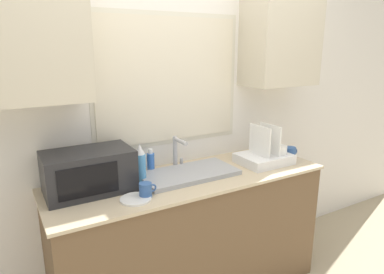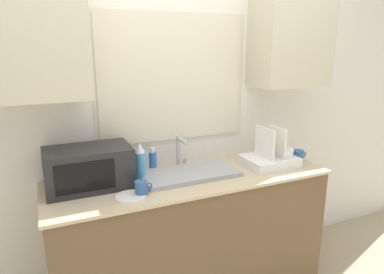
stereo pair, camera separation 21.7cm
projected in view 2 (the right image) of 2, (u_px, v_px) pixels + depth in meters
countertop at (191, 236)px, 2.41m from camera, size 1.89×0.63×0.90m
wall_back at (174, 93)px, 2.42m from camera, size 6.00×0.38×2.60m
sink_basin at (189, 173)px, 2.31m from camera, size 0.65×0.33×0.03m
faucet at (180, 149)px, 2.43m from camera, size 0.08×0.18×0.23m
microwave at (89, 168)px, 2.09m from camera, size 0.51×0.31×0.25m
dish_rack at (271, 158)px, 2.49m from camera, size 0.37×0.29×0.29m
spray_bottle at (140, 162)px, 2.20m from camera, size 0.07×0.07×0.25m
soap_bottle at (153, 161)px, 2.37m from camera, size 0.05×0.05×0.17m
mug_near_sink at (141, 188)px, 1.99m from camera, size 0.11×0.07×0.09m
mug_by_rack at (298, 156)px, 2.57m from camera, size 0.12×0.08×0.09m
small_plate at (131, 197)px, 1.97m from camera, size 0.18×0.18×0.01m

